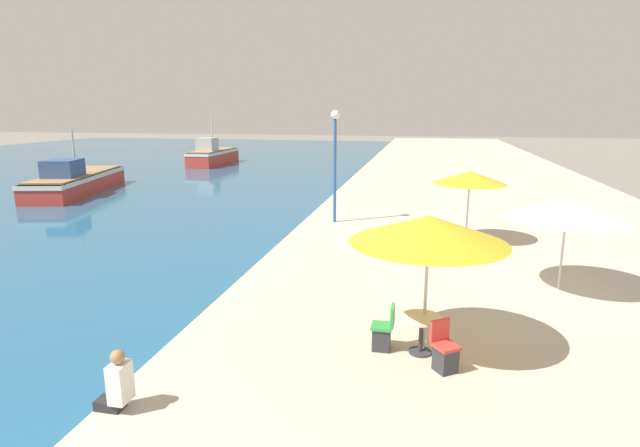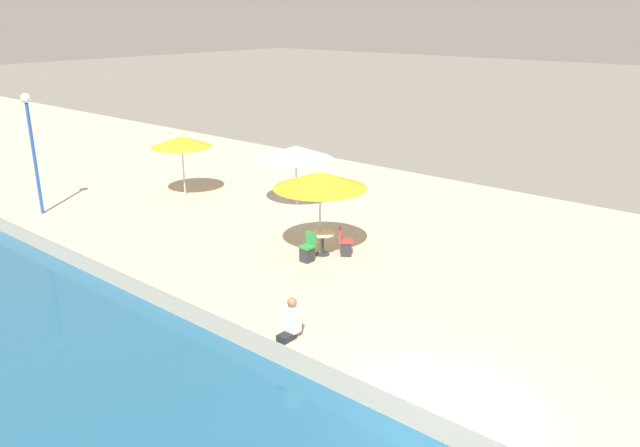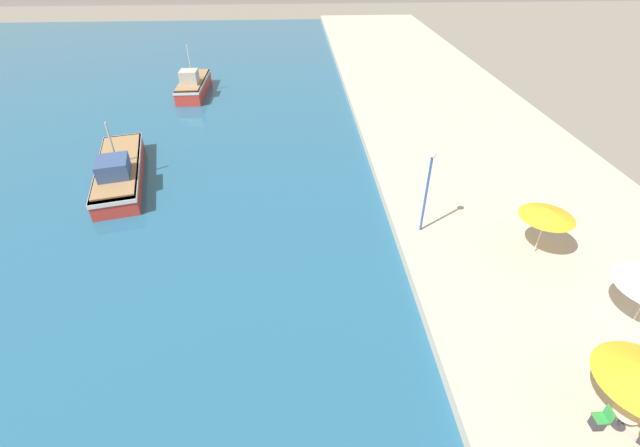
# 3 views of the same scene
# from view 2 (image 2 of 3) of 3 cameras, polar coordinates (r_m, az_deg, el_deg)

# --- Properties ---
(ground_plane) EXTENTS (200.00, 200.00, 0.00)m
(ground_plane) POSITION_cam_2_polar(r_m,az_deg,el_deg) (13.13, 10.18, -18.85)
(ground_plane) COLOR slate
(quay_promenade) EXTENTS (16.00, 90.00, 0.61)m
(quay_promenade) POSITION_cam_2_polar(r_m,az_deg,el_deg) (45.96, -27.25, 7.14)
(quay_promenade) COLOR #BCB29E
(quay_promenade) RESTS_ON ground_plane
(cafe_umbrella_pink) EXTENTS (2.95, 2.95, 2.68)m
(cafe_umbrella_pink) POSITION_cam_2_polar(r_m,az_deg,el_deg) (19.29, 0.00, 4.00)
(cafe_umbrella_pink) COLOR #B7B7B7
(cafe_umbrella_pink) RESTS_ON quay_promenade
(cafe_umbrella_white) EXTENTS (2.98, 2.98, 2.40)m
(cafe_umbrella_white) POSITION_cam_2_polar(r_m,az_deg,el_deg) (24.52, -2.21, 6.52)
(cafe_umbrella_white) COLOR #B7B7B7
(cafe_umbrella_white) RESTS_ON quay_promenade
(cafe_umbrella_striped) EXTENTS (2.51, 2.51, 2.51)m
(cafe_umbrella_striped) POSITION_cam_2_polar(r_m,az_deg,el_deg) (26.47, -12.56, 7.33)
(cafe_umbrella_striped) COLOR #B7B7B7
(cafe_umbrella_striped) RESTS_ON quay_promenade
(cafe_table) EXTENTS (0.80, 0.80, 0.74)m
(cafe_table) POSITION_cam_2_polar(r_m,az_deg,el_deg) (19.72, 0.24, -1.42)
(cafe_table) COLOR #333338
(cafe_table) RESTS_ON quay_promenade
(cafe_chair_left) EXTENTS (0.58, 0.58, 0.91)m
(cafe_chair_left) POSITION_cam_2_polar(r_m,az_deg,el_deg) (19.76, 2.34, -2.03)
(cafe_chair_left) COLOR #2D2D33
(cafe_chair_left) RESTS_ON quay_promenade
(cafe_chair_right) EXTENTS (0.43, 0.40, 0.91)m
(cafe_chair_right) POSITION_cam_2_polar(r_m,az_deg,el_deg) (19.29, -1.15, -2.56)
(cafe_chair_right) COLOR #2D2D33
(cafe_chair_right) RESTS_ON quay_promenade
(person_at_quay) EXTENTS (0.55, 0.36, 1.02)m
(person_at_quay) POSITION_cam_2_polar(r_m,az_deg,el_deg) (14.88, -2.67, -8.84)
(person_at_quay) COLOR #232328
(person_at_quay) RESTS_ON quay_promenade
(lamppost) EXTENTS (0.36, 0.36, 4.56)m
(lamppost) POSITION_cam_2_polar(r_m,az_deg,el_deg) (25.56, -24.92, 7.48)
(lamppost) COLOR #28519E
(lamppost) RESTS_ON quay_promenade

